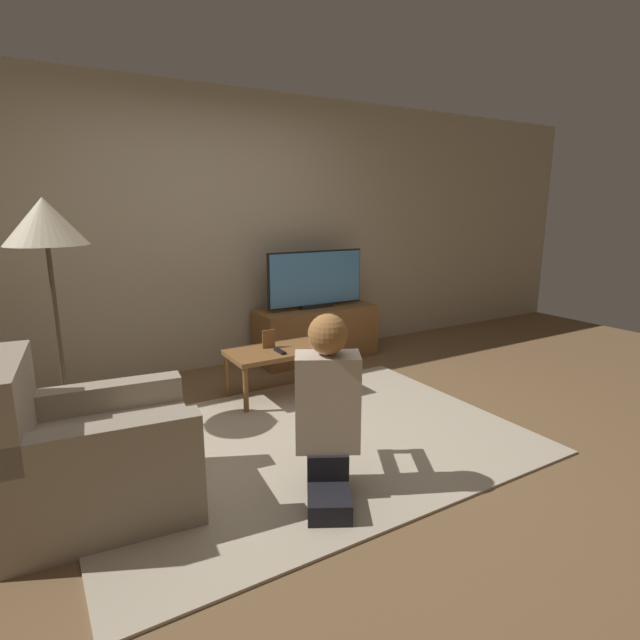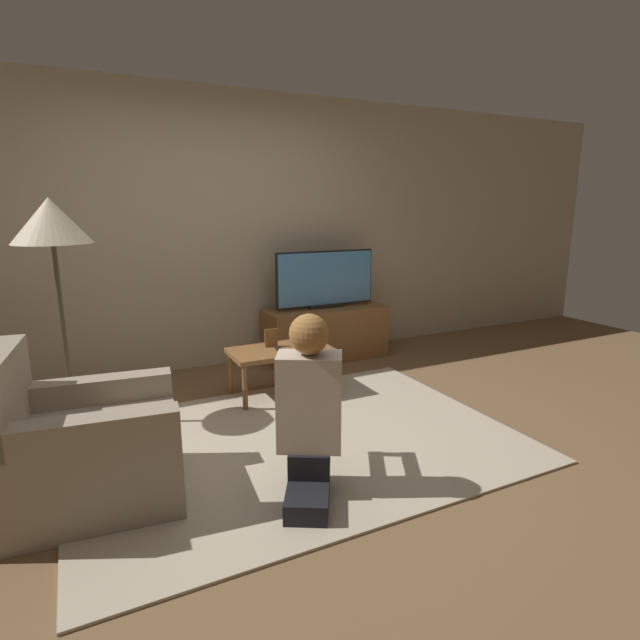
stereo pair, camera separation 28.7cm
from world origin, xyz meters
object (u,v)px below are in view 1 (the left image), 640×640
at_px(floor_lamp, 46,230).
at_px(person_kneeling, 328,404).
at_px(tv, 316,279).
at_px(armchair, 95,461).
at_px(coffee_table, 278,355).

xyz_separation_m(floor_lamp, person_kneeling, (1.15, -1.54, -0.87)).
relative_size(tv, person_kneeling, 1.07).
bearing_deg(armchair, tv, -46.87).
height_order(coffee_table, armchair, armchair).
height_order(coffee_table, person_kneeling, person_kneeling).
bearing_deg(person_kneeling, armchair, 7.17).
distance_m(tv, floor_lamp, 2.50).
bearing_deg(coffee_table, armchair, -147.05).
bearing_deg(tv, floor_lamp, -164.98).
distance_m(tv, person_kneeling, 2.50).
bearing_deg(tv, person_kneeling, -118.93).
relative_size(floor_lamp, armchair, 1.65).
bearing_deg(coffee_table, floor_lamp, 175.23).
relative_size(armchair, person_kneeling, 0.97).
xyz_separation_m(armchair, person_kneeling, (1.11, -0.44, 0.23)).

